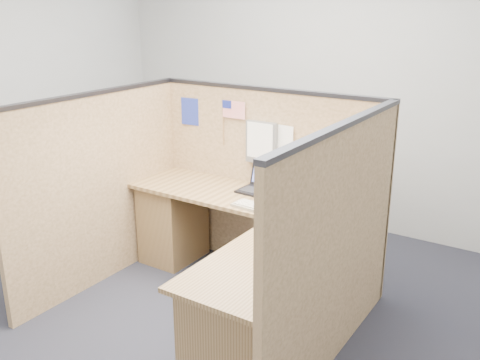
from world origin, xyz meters
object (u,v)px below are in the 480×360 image
Objects in this scene: laptop at (262,184)px; keyboard at (260,208)px; l_desk at (238,260)px; mouse at (288,214)px.

keyboard is (0.21, -0.37, -0.04)m from laptop.
l_desk is at bearing -73.25° from laptop.
keyboard is at bearing -58.24° from laptop.
keyboard is at bearing 70.83° from l_desk.
mouse is at bearing 33.46° from l_desk.
laptop is 0.57m from mouse.
mouse is (0.23, 0.00, 0.01)m from keyboard.
laptop is 3.26× the size of mouse.
mouse is at bearing 5.03° from keyboard.
keyboard is 0.23m from mouse.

